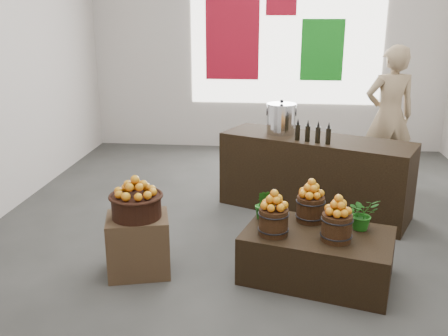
# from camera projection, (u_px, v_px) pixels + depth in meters

# --- Properties ---
(ground) EXTENTS (7.00, 7.00, 0.00)m
(ground) POSITION_uv_depth(u_px,v_px,m) (258.00, 227.00, 5.57)
(ground) COLOR #3E3E3B
(ground) RESTS_ON ground
(back_wall) EXTENTS (6.00, 0.04, 4.00)m
(back_wall) POSITION_uv_depth(u_px,v_px,m) (268.00, 31.00, 8.31)
(back_wall) COLOR #BBB3AC
(back_wall) RESTS_ON ground
(back_opening) EXTENTS (3.20, 0.02, 2.40)m
(back_opening) POSITION_uv_depth(u_px,v_px,m) (286.00, 31.00, 8.26)
(back_opening) COLOR white
(back_opening) RESTS_ON back_wall
(deco_red_left) EXTENTS (0.90, 0.04, 1.40)m
(deco_red_left) POSITION_uv_depth(u_px,v_px,m) (232.00, 37.00, 8.37)
(deco_red_left) COLOR maroon
(deco_red_left) RESTS_ON back_wall
(deco_green_right) EXTENTS (0.70, 0.04, 1.00)m
(deco_green_right) POSITION_uv_depth(u_px,v_px,m) (322.00, 50.00, 8.28)
(deco_green_right) COLOR #137B19
(deco_green_right) RESTS_ON back_wall
(crate) EXTENTS (0.64, 0.57, 0.55)m
(crate) POSITION_uv_depth(u_px,v_px,m) (139.00, 245.00, 4.53)
(crate) COLOR brown
(crate) RESTS_ON ground
(wicker_basket) EXTENTS (0.44, 0.44, 0.20)m
(wicker_basket) POSITION_uv_depth(u_px,v_px,m) (136.00, 206.00, 4.42)
(wicker_basket) COLOR black
(wicker_basket) RESTS_ON crate
(apples_in_basket) EXTENTS (0.34, 0.34, 0.18)m
(apples_in_basket) POSITION_uv_depth(u_px,v_px,m) (135.00, 186.00, 4.37)
(apples_in_basket) COLOR #A40605
(apples_in_basket) RESTS_ON wicker_basket
(display_table) EXTENTS (1.44, 1.10, 0.44)m
(display_table) POSITION_uv_depth(u_px,v_px,m) (317.00, 255.00, 4.45)
(display_table) COLOR black
(display_table) RESTS_ON ground
(apple_bucket_front_left) EXTENTS (0.25, 0.25, 0.24)m
(apple_bucket_front_left) POSITION_uv_depth(u_px,v_px,m) (273.00, 222.00, 4.32)
(apple_bucket_front_left) COLOR #341B0E
(apple_bucket_front_left) RESTS_ON display_table
(apples_in_bucket_front_left) EXTENTS (0.19, 0.19, 0.17)m
(apples_in_bucket_front_left) POSITION_uv_depth(u_px,v_px,m) (274.00, 200.00, 4.26)
(apples_in_bucket_front_left) COLOR #A40605
(apples_in_bucket_front_left) RESTS_ON apple_bucket_front_left
(apple_bucket_front_right) EXTENTS (0.25, 0.25, 0.24)m
(apple_bucket_front_right) POSITION_uv_depth(u_px,v_px,m) (337.00, 227.00, 4.20)
(apple_bucket_front_right) COLOR #341B0E
(apple_bucket_front_right) RESTS_ON display_table
(apples_in_bucket_front_right) EXTENTS (0.19, 0.19, 0.17)m
(apples_in_bucket_front_right) POSITION_uv_depth(u_px,v_px,m) (338.00, 205.00, 4.14)
(apples_in_bucket_front_right) COLOR #A40605
(apples_in_bucket_front_right) RESTS_ON apple_bucket_front_right
(apple_bucket_rear) EXTENTS (0.25, 0.25, 0.24)m
(apple_bucket_rear) POSITION_uv_depth(u_px,v_px,m) (310.00, 209.00, 4.60)
(apple_bucket_rear) COLOR #341B0E
(apple_bucket_rear) RESTS_ON display_table
(apples_in_bucket_rear) EXTENTS (0.19, 0.19, 0.17)m
(apples_in_bucket_rear) POSITION_uv_depth(u_px,v_px,m) (311.00, 188.00, 4.54)
(apples_in_bucket_rear) COLOR #A40605
(apples_in_bucket_rear) RESTS_ON apple_bucket_rear
(herb_garnish_right) EXTENTS (0.33, 0.31, 0.30)m
(herb_garnish_right) POSITION_uv_depth(u_px,v_px,m) (362.00, 213.00, 4.41)
(herb_garnish_right) COLOR #165612
(herb_garnish_right) RESTS_ON display_table
(herb_garnish_left) EXTENTS (0.20, 0.18, 0.29)m
(herb_garnish_left) POSITION_uv_depth(u_px,v_px,m) (263.00, 204.00, 4.63)
(herb_garnish_left) COLOR #165612
(herb_garnish_left) RESTS_ON display_table
(counter) EXTENTS (2.30, 1.54, 0.90)m
(counter) POSITION_uv_depth(u_px,v_px,m) (314.00, 175.00, 5.92)
(counter) COLOR black
(counter) RESTS_ON ground
(stock_pot_left) EXTENTS (0.34, 0.34, 0.34)m
(stock_pot_left) POSITION_uv_depth(u_px,v_px,m) (281.00, 119.00, 5.95)
(stock_pot_left) COLOR silver
(stock_pot_left) RESTS_ON counter
(oil_cruets) EXTENTS (0.32, 0.19, 0.25)m
(oil_cruets) POSITION_uv_depth(u_px,v_px,m) (310.00, 131.00, 5.57)
(oil_cruets) COLOR black
(oil_cruets) RESTS_ON counter
(shopper) EXTENTS (0.76, 0.58, 1.90)m
(shopper) POSITION_uv_depth(u_px,v_px,m) (389.00, 116.00, 6.79)
(shopper) COLOR #8C7456
(shopper) RESTS_ON ground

